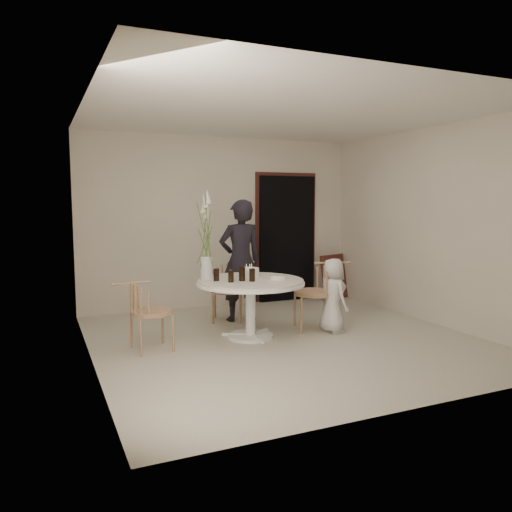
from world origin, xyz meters
name	(u,v)px	position (x,y,z in m)	size (l,w,h in m)	color
ground	(285,339)	(0.00, 0.00, 0.00)	(4.50, 4.50, 0.00)	beige
room_shell	(286,207)	(0.00, 0.00, 1.62)	(4.50, 4.50, 4.50)	white
doorway	(287,239)	(1.15, 2.19, 1.05)	(1.00, 0.10, 2.10)	black
door_trim	(286,235)	(1.15, 2.23, 1.11)	(1.12, 0.03, 2.22)	#52261C
table	(251,289)	(-0.35, 0.25, 0.62)	(1.33, 1.33, 0.73)	white
picture_frame	(334,277)	(1.95, 1.95, 0.38)	(0.58, 0.04, 0.77)	#52261C
chair_far	(227,283)	(-0.26, 1.29, 0.52)	(0.57, 0.59, 0.81)	tan
chair_right	(323,285)	(0.69, 0.25, 0.59)	(0.63, 0.60, 0.91)	tan
chair_left	(142,306)	(-1.69, 0.23, 0.52)	(0.51, 0.48, 0.81)	tan
girl	(240,261)	(-0.12, 1.14, 0.85)	(0.62, 0.41, 1.71)	black
boy	(333,295)	(0.73, 0.07, 0.48)	(0.47, 0.31, 0.96)	silver
birthday_cake	(250,272)	(-0.27, 0.46, 0.79)	(0.24, 0.24, 0.16)	white
cola_tumbler_a	(231,276)	(-0.64, 0.17, 0.80)	(0.07, 0.07, 0.15)	black
cola_tumbler_b	(252,275)	(-0.39, 0.11, 0.81)	(0.07, 0.07, 0.15)	black
cola_tumbler_c	(216,275)	(-0.77, 0.32, 0.81)	(0.07, 0.07, 0.15)	black
cola_tumbler_d	(242,274)	(-0.48, 0.20, 0.81)	(0.08, 0.08, 0.16)	black
plate_stack	(278,277)	(-0.04, 0.13, 0.76)	(0.21, 0.21, 0.05)	white
flower_vase	(206,244)	(-0.83, 0.53, 1.16)	(0.15, 0.15, 1.11)	silver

